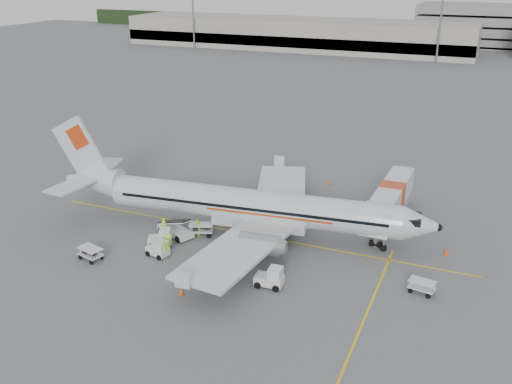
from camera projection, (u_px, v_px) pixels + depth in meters
ground at (248, 234)px, 56.99m from camera, size 360.00×360.00×0.00m
stripe_lead at (248, 234)px, 56.99m from camera, size 44.00×0.20×0.01m
stripe_cross at (370, 305)px, 45.12m from camera, size 0.20×20.00×0.01m
terminal_west at (295, 34)px, 180.95m from camera, size 110.00×22.00×9.00m
treeline at (441, 30)px, 205.70m from camera, size 300.00×3.00×6.00m
mast_west at (193, 12)px, 179.00m from camera, size 3.20×1.20×22.00m
mast_center at (441, 21)px, 152.13m from camera, size 3.20×1.20×22.00m
aircraft at (252, 185)px, 55.10m from camera, size 41.14×33.78×10.54m
jet_bridge at (391, 204)px, 58.67m from camera, size 3.54×16.41×4.29m
belt_loader at (175, 223)px, 56.14m from camera, size 5.62×3.90×2.85m
tug_fore at (269, 277)px, 47.45m from camera, size 2.43×1.48×1.82m
tug_mid at (157, 248)px, 52.49m from camera, size 2.25×1.56×1.59m
tug_aft at (160, 237)px, 54.42m from camera, size 2.56×2.10×1.72m
cart_loaded_a at (201, 229)px, 56.56m from camera, size 2.68×2.09×1.23m
cart_loaded_b at (90, 254)px, 51.88m from camera, size 2.53×1.87×1.19m
cart_empty_a at (219, 275)px, 48.20m from camera, size 2.47×1.49×1.28m
cart_empty_b at (422, 287)px, 46.63m from camera, size 2.30×1.61×1.10m
cone_nose at (446, 252)px, 52.79m from camera, size 0.42×0.42×0.69m
cone_port at (330, 182)px, 69.71m from camera, size 0.39×0.39×0.64m
cone_stbd at (181, 291)px, 46.47m from camera, size 0.38×0.38×0.62m
crew_a at (164, 226)px, 56.80m from camera, size 0.71×0.62×1.65m
crew_b at (197, 228)px, 56.22m from camera, size 1.05×1.04×1.71m
crew_c at (169, 243)px, 53.05m from camera, size 0.81×1.27×1.87m
crew_d at (164, 249)px, 52.00m from camera, size 1.07×1.06×1.82m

